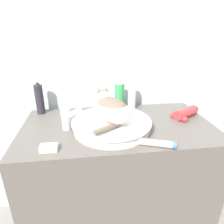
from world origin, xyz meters
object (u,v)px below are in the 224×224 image
at_px(lotion_bottle_white, 132,96).
at_px(hair_dryer, 185,113).
at_px(hairspray_can_black, 39,99).
at_px(soap_bar, 49,148).
at_px(spray_bottle_trigger, 119,96).
at_px(cream_tube, 157,143).
at_px(faucet, 67,118).
at_px(cat, 111,108).

distance_m(lotion_bottle_white, hair_dryer, 0.36).
height_order(hairspray_can_black, soap_bar, hairspray_can_black).
xyz_separation_m(spray_bottle_trigger, cream_tube, (0.10, -0.49, -0.08)).
bearing_deg(lotion_bottle_white, soap_bar, -137.15).
bearing_deg(faucet, hair_dryer, 13.50).
bearing_deg(soap_bar, hairspray_can_black, 104.40).
bearing_deg(cat, hair_dryer, -99.87).
bearing_deg(spray_bottle_trigger, cream_tube, -78.41).
distance_m(faucet, hairspray_can_black, 0.32).
distance_m(faucet, soap_bar, 0.22).
distance_m(faucet, spray_bottle_trigger, 0.42).
distance_m(hairspray_can_black, lotion_bottle_white, 0.61).
distance_m(lotion_bottle_white, cream_tube, 0.50).
bearing_deg(hairspray_can_black, spray_bottle_trigger, -0.00).
bearing_deg(hairspray_can_black, faucet, -53.22).
relative_size(cat, soap_bar, 4.22).
xyz_separation_m(hairspray_can_black, soap_bar, (0.12, -0.46, -0.09)).
xyz_separation_m(hairspray_can_black, cream_tube, (0.62, -0.49, -0.08)).
bearing_deg(spray_bottle_trigger, lotion_bottle_white, 0.00).
distance_m(lotion_bottle_white, soap_bar, 0.68).
height_order(faucet, spray_bottle_trigger, spray_bottle_trigger).
relative_size(faucet, spray_bottle_trigger, 0.65).
bearing_deg(hairspray_can_black, cream_tube, -38.20).
relative_size(cat, hairspray_can_black, 1.58).
bearing_deg(cat, spray_bottle_trigger, -39.22).
bearing_deg(cat, soap_bar, 98.71).
bearing_deg(spray_bottle_trigger, hair_dryer, -26.67).
distance_m(hairspray_can_black, cream_tube, 0.80).
relative_size(faucet, cream_tube, 0.74).
xyz_separation_m(hair_dryer, soap_bar, (-0.79, -0.26, -0.02)).
height_order(cat, hair_dryer, cat).
xyz_separation_m(spray_bottle_trigger, hair_dryer, (0.38, -0.19, -0.07)).
xyz_separation_m(lotion_bottle_white, spray_bottle_trigger, (-0.09, -0.00, 0.00)).
relative_size(lotion_bottle_white, soap_bar, 2.37).
bearing_deg(cream_tube, faucet, 151.41).
bearing_deg(spray_bottle_trigger, cat, -108.72).
height_order(hairspray_can_black, hair_dryer, hairspray_can_black).
distance_m(cat, lotion_bottle_white, 0.34).
xyz_separation_m(lotion_bottle_white, soap_bar, (-0.49, -0.46, -0.08)).
height_order(spray_bottle_trigger, cream_tube, spray_bottle_trigger).
xyz_separation_m(faucet, hair_dryer, (0.72, 0.06, -0.04)).
height_order(cream_tube, hair_dryer, hair_dryer).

